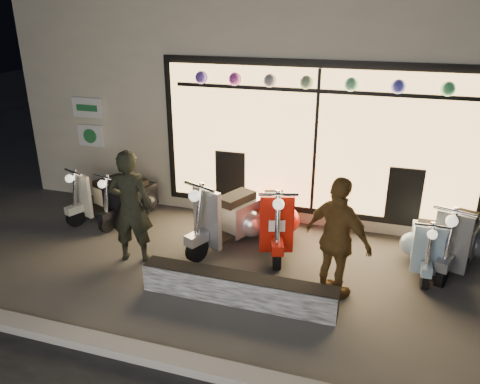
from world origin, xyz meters
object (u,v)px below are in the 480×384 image
object	(u,v)px
scooter_red	(274,218)
woman	(338,240)
graffiti_barrier	(238,288)
scooter_silver	(234,216)
man	(130,207)

from	to	relation	value
scooter_red	woman	world-z (taller)	woman
graffiti_barrier	scooter_silver	world-z (taller)	scooter_silver
graffiti_barrier	man	world-z (taller)	man
graffiti_barrier	scooter_silver	xyz separation A→B (m)	(-0.59, 1.61, 0.27)
woman	graffiti_barrier	bearing A→B (deg)	53.58
scooter_red	man	world-z (taller)	man
scooter_red	graffiti_barrier	bearing A→B (deg)	-108.54
man	scooter_red	bearing A→B (deg)	-162.69
scooter_silver	man	size ratio (longest dim) A/B	0.91
scooter_red	man	size ratio (longest dim) A/B	0.90
graffiti_barrier	scooter_red	bearing A→B (deg)	88.19
scooter_silver	woman	bearing A→B (deg)	-7.99
graffiti_barrier	man	xyz separation A→B (m)	(-1.87, 0.59, 0.68)
graffiti_barrier	scooter_red	xyz separation A→B (m)	(0.06, 1.76, 0.26)
graffiti_barrier	man	size ratio (longest dim) A/B	1.48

